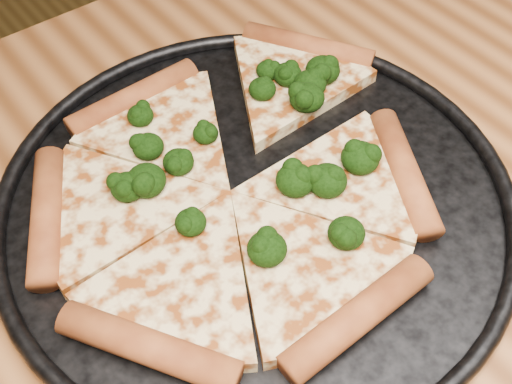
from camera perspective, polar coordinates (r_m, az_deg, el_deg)
pizza_pan at (r=0.53m, az=0.00°, el=-0.56°), size 0.42×0.42×0.02m
pizza at (r=0.53m, az=-1.83°, el=0.64°), size 0.38×0.32×0.02m
broccoli_florets at (r=0.54m, az=0.70°, el=4.07°), size 0.24×0.22×0.02m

